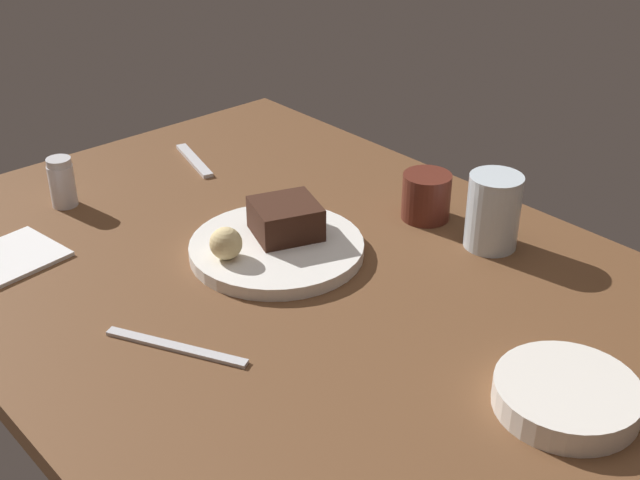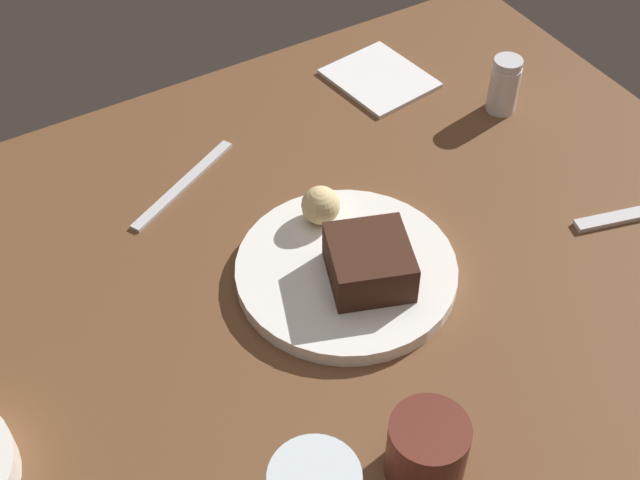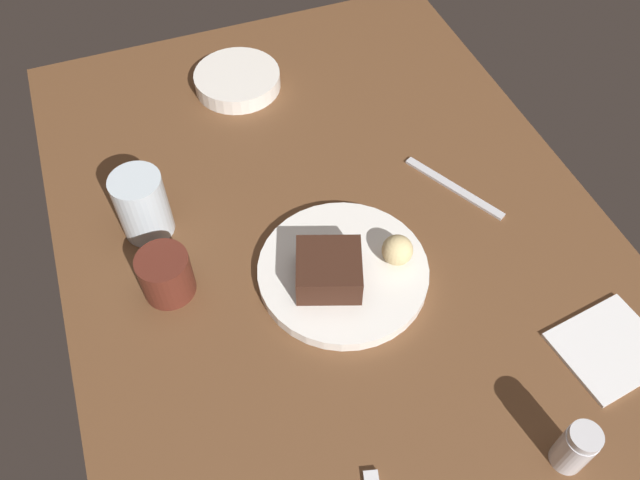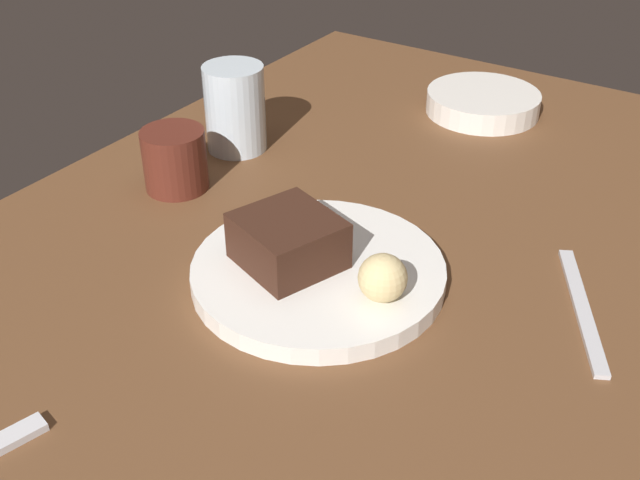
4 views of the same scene
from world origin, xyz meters
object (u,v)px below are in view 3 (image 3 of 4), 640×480
object	(u,v)px
water_glass	(142,205)
side_bowl	(237,80)
salt_shaker	(576,448)
coffee_cup	(166,274)
folded_napkin	(610,348)
butter_knife	(454,188)
chocolate_cake_slice	(329,270)
bread_roll	(397,250)
dessert_plate	(343,271)

from	to	relation	value
water_glass	side_bowl	bearing A→B (deg)	-38.51
salt_shaker	coffee_cup	bearing A→B (deg)	43.95
folded_napkin	coffee_cup	bearing A→B (deg)	60.38
butter_knife	coffee_cup	bearing A→B (deg)	-114.01
chocolate_cake_slice	coffee_cup	world-z (taller)	coffee_cup
coffee_cup	bread_roll	bearing A→B (deg)	-103.91
bread_roll	water_glass	size ratio (longest dim) A/B	0.41
chocolate_cake_slice	water_glass	distance (cm)	30.15
chocolate_cake_slice	bread_roll	xyz separation A→B (cm)	(-0.09, -10.65, -0.19)
coffee_cup	water_glass	bearing A→B (deg)	2.69
chocolate_cake_slice	dessert_plate	bearing A→B (deg)	-66.37
butter_knife	folded_napkin	bearing A→B (deg)	-16.97
butter_knife	salt_shaker	bearing A→B (deg)	-37.58
chocolate_cake_slice	salt_shaker	distance (cm)	38.46
bread_roll	side_bowl	distance (cm)	49.69
chocolate_cake_slice	folded_napkin	world-z (taller)	chocolate_cake_slice
chocolate_cake_slice	salt_shaker	size ratio (longest dim) A/B	1.13
side_bowl	folded_napkin	xyz separation A→B (cm)	(-71.40, -32.55, -1.25)
bread_roll	salt_shaker	distance (cm)	34.57
chocolate_cake_slice	coffee_cup	bearing A→B (deg)	69.99
butter_knife	chocolate_cake_slice	bearing A→B (deg)	-95.06
chocolate_cake_slice	side_bowl	xyz separation A→B (cm)	(48.39, -0.07, -2.84)
dessert_plate	salt_shaker	xyz separation A→B (cm)	(-34.99, -15.63, 3.08)
butter_knife	folded_napkin	xyz separation A→B (cm)	(-33.87, -6.26, 0.05)
chocolate_cake_slice	bread_roll	size ratio (longest dim) A/B	2.00
water_glass	folded_napkin	bearing A→B (deg)	-128.05
bread_roll	chocolate_cake_slice	bearing A→B (deg)	89.51
side_bowl	coffee_cup	bearing A→B (deg)	151.49
side_bowl	dessert_plate	bearing A→B (deg)	-176.76
butter_knife	folded_napkin	size ratio (longest dim) A/B	1.37
salt_shaker	water_glass	bearing A→B (deg)	37.16
salt_shaker	side_bowl	size ratio (longest dim) A/B	0.51
chocolate_cake_slice	folded_napkin	distance (cm)	40.13
dessert_plate	salt_shaker	world-z (taller)	salt_shaker
side_bowl	coffee_cup	xyz separation A→B (cm)	(-40.42, 21.96, 2.14)
coffee_cup	folded_napkin	size ratio (longest dim) A/B	0.54
dessert_plate	coffee_cup	world-z (taller)	coffee_cup
salt_shaker	folded_napkin	xyz separation A→B (cm)	(10.77, -14.24, -3.73)
coffee_cup	salt_shaker	bearing A→B (deg)	-136.05
water_glass	folded_napkin	xyz separation A→B (cm)	(-43.10, -55.07, -5.31)
water_glass	side_bowl	xyz separation A→B (cm)	(28.30, -22.52, -4.06)
salt_shaker	butter_knife	xyz separation A→B (cm)	(44.64, -7.99, -3.78)
dessert_plate	water_glass	distance (cm)	31.83
butter_knife	bread_roll	bearing A→B (deg)	-82.57
water_glass	folded_napkin	distance (cm)	70.13
water_glass	side_bowl	size ratio (longest dim) A/B	0.70
side_bowl	butter_knife	distance (cm)	45.85
water_glass	butter_knife	world-z (taller)	water_glass
dessert_plate	butter_knife	world-z (taller)	dessert_plate
bread_roll	folded_napkin	size ratio (longest dim) A/B	0.33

